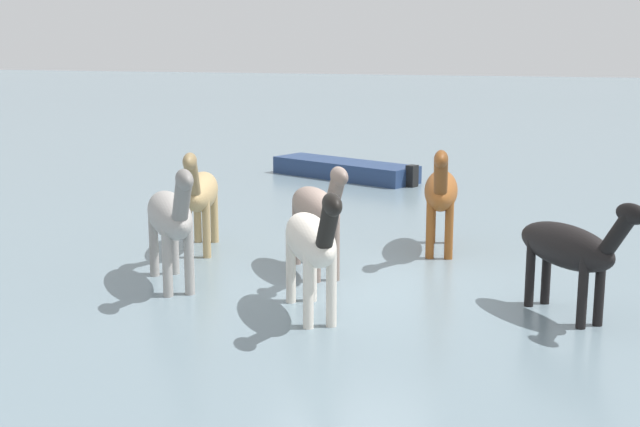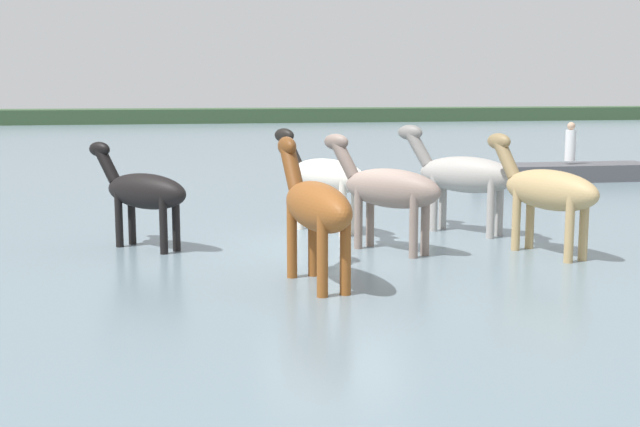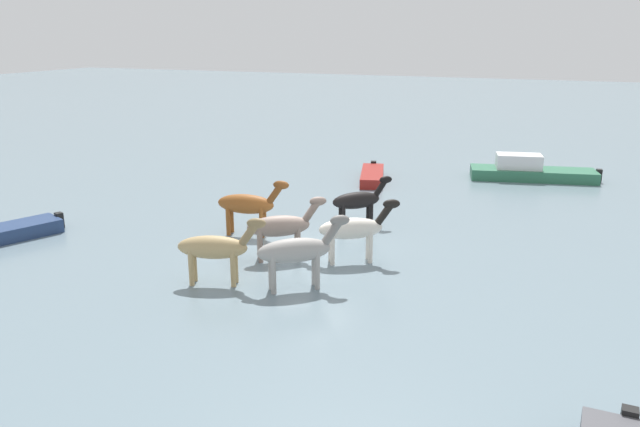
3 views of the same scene
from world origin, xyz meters
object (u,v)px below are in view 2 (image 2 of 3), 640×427
horse_gray_outer (546,190)px  person_helmsman_aft (570,143)px  horse_chestnut_trailing (143,191)px  horse_mid_herd (387,188)px  boat_motor_center (564,175)px  horse_dun_straggler (462,175)px  horse_pinto_flank (315,206)px  horse_dark_mare (324,176)px

horse_gray_outer → person_helmsman_aft: size_ratio=2.16×
horse_chestnut_trailing → horse_mid_herd: (4.10, -1.18, 0.08)m
horse_chestnut_trailing → boat_motor_center: horse_chestnut_trailing is taller
horse_chestnut_trailing → person_helmsman_aft: size_ratio=1.68×
horse_chestnut_trailing → horse_gray_outer: bearing=-149.4°
horse_mid_herd → horse_chestnut_trailing: bearing=39.7°
horse_dun_straggler → person_helmsman_aft: horse_dun_straggler is taller
boat_motor_center → horse_mid_herd: bearing=-130.4°
horse_mid_herd → horse_dun_straggler: bearing=-88.4°
horse_pinto_flank → horse_mid_herd: (1.74, 2.11, -0.04)m
boat_motor_center → horse_dun_straggler: bearing=-127.8°
horse_gray_outer → horse_dark_mare: (-3.14, 3.06, -0.01)m
horse_mid_herd → person_helmsman_aft: 12.99m
horse_dark_mare → horse_chestnut_trailing: bearing=75.9°
horse_gray_outer → horse_pinto_flank: (-4.27, -1.25, 0.03)m
horse_mid_herd → boat_motor_center: size_ratio=0.40×
horse_gray_outer → person_helmsman_aft: (6.37, 10.33, 0.06)m
horse_pinto_flank → person_helmsman_aft: (10.64, 11.58, 0.03)m
horse_mid_herd → horse_dun_straggler: horse_dun_straggler is taller
horse_dark_mare → horse_mid_herd: size_ratio=1.03×
horse_chestnut_trailing → horse_dark_mare: bearing=-116.1°
horse_dark_mare → person_helmsman_aft: (9.51, 7.27, 0.06)m
horse_gray_outer → horse_mid_herd: (-2.53, 0.86, -0.01)m
horse_dark_mare → boat_motor_center: size_ratio=0.42×
horse_dun_straggler → boat_motor_center: horse_dun_straggler is taller
horse_dun_straggler → horse_gray_outer: bearing=156.3°
horse_chestnut_trailing → horse_pinto_flank: (2.36, -3.29, 0.12)m
horse_chestnut_trailing → horse_dun_straggler: (6.08, 0.25, 0.13)m
horse_dark_mare → horse_dun_straggler: bearing=-136.9°
horse_gray_outer → horse_dun_straggler: size_ratio=1.08×
horse_gray_outer → boat_motor_center: horse_gray_outer is taller
horse_gray_outer → horse_pinto_flank: 4.45m
horse_gray_outer → horse_mid_herd: bearing=53.8°
horse_pinto_flank → horse_dun_straggler: size_ratio=1.12×
horse_chestnut_trailing → boat_motor_center: (12.87, 8.33, -0.83)m
horse_gray_outer → boat_motor_center: bearing=-48.4°
horse_mid_herd → horse_dun_straggler: 2.44m
horse_chestnut_trailing → horse_mid_herd: horse_mid_herd is taller
horse_dark_mare → horse_mid_herd: horse_dark_mare is taller
horse_dun_straggler → boat_motor_center: 10.60m
horse_chestnut_trailing → person_helmsman_aft: bearing=-99.8°
horse_mid_herd → boat_motor_center: (8.76, 9.51, -0.91)m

